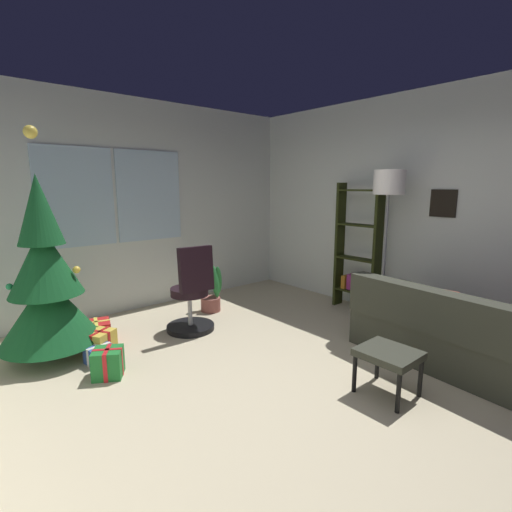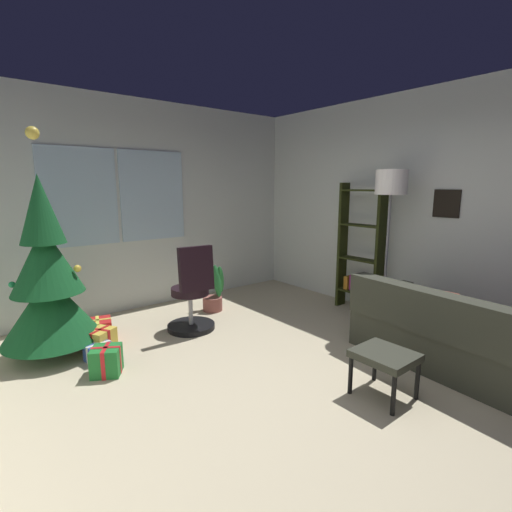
# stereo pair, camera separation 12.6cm
# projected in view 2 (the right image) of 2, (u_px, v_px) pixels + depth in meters

# --- Properties ---
(ground_plane) EXTENTS (4.73, 5.82, 0.10)m
(ground_plane) POSITION_uv_depth(u_px,v_px,m) (292.00, 395.00, 3.18)
(ground_plane) COLOR #C0B292
(wall_back_with_windows) EXTENTS (4.73, 0.12, 2.82)m
(wall_back_with_windows) POSITION_uv_depth(u_px,v_px,m) (142.00, 206.00, 5.17)
(wall_back_with_windows) COLOR silver
(wall_back_with_windows) RESTS_ON ground_plane
(wall_right_with_frames) EXTENTS (0.12, 5.82, 2.82)m
(wall_right_with_frames) POSITION_uv_depth(u_px,v_px,m) (443.00, 210.00, 4.40)
(wall_right_with_frames) COLOR silver
(wall_right_with_frames) RESTS_ON ground_plane
(couch) EXTENTS (1.77, 2.05, 0.77)m
(couch) POSITION_uv_depth(u_px,v_px,m) (481.00, 341.00, 3.50)
(couch) COLOR #323329
(couch) RESTS_ON ground_plane
(footstool) EXTENTS (0.40, 0.45, 0.38)m
(footstool) POSITION_uv_depth(u_px,v_px,m) (385.00, 359.00, 3.02)
(footstool) COLOR #323329
(footstool) RESTS_ON ground_plane
(holiday_tree) EXTENTS (0.93, 0.93, 2.22)m
(holiday_tree) POSITION_uv_depth(u_px,v_px,m) (48.00, 282.00, 3.70)
(holiday_tree) COLOR #4C331E
(holiday_tree) RESTS_ON ground_plane
(gift_box_red) EXTENTS (0.34, 0.35, 0.24)m
(gift_box_red) POSITION_uv_depth(u_px,v_px,m) (98.00, 330.00, 4.17)
(gift_box_red) COLOR red
(gift_box_red) RESTS_ON ground_plane
(gift_box_green) EXTENTS (0.33, 0.33, 0.26)m
(gift_box_green) POSITION_uv_depth(u_px,v_px,m) (106.00, 361.00, 3.41)
(gift_box_green) COLOR #1E722D
(gift_box_green) RESTS_ON ground_plane
(gift_box_gold) EXTENTS (0.34, 0.32, 0.25)m
(gift_box_gold) POSITION_uv_depth(u_px,v_px,m) (101.00, 341.00, 3.86)
(gift_box_gold) COLOR gold
(gift_box_gold) RESTS_ON ground_plane
(gift_box_blue) EXTENTS (0.26, 0.24, 0.18)m
(gift_box_blue) POSITION_uv_depth(u_px,v_px,m) (99.00, 352.00, 3.69)
(gift_box_blue) COLOR #2D4C99
(gift_box_blue) RESTS_ON ground_plane
(office_chair) EXTENTS (0.56, 0.56, 1.03)m
(office_chair) POSITION_uv_depth(u_px,v_px,m) (192.00, 298.00, 4.39)
(office_chair) COLOR black
(office_chair) RESTS_ON ground_plane
(bookshelf) EXTENTS (0.18, 0.64, 1.73)m
(bookshelf) POSITION_uv_depth(u_px,v_px,m) (360.00, 255.00, 5.06)
(bookshelf) COLOR black
(bookshelf) RESTS_ON ground_plane
(floor_lamp) EXTENTS (0.36, 0.36, 1.87)m
(floor_lamp) POSITION_uv_depth(u_px,v_px,m) (391.00, 194.00, 4.32)
(floor_lamp) COLOR slate
(floor_lamp) RESTS_ON ground_plane
(potted_plant) EXTENTS (0.44, 0.32, 0.64)m
(potted_plant) POSITION_uv_depth(u_px,v_px,m) (214.00, 294.00, 5.16)
(potted_plant) COLOR #945149
(potted_plant) RESTS_ON ground_plane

